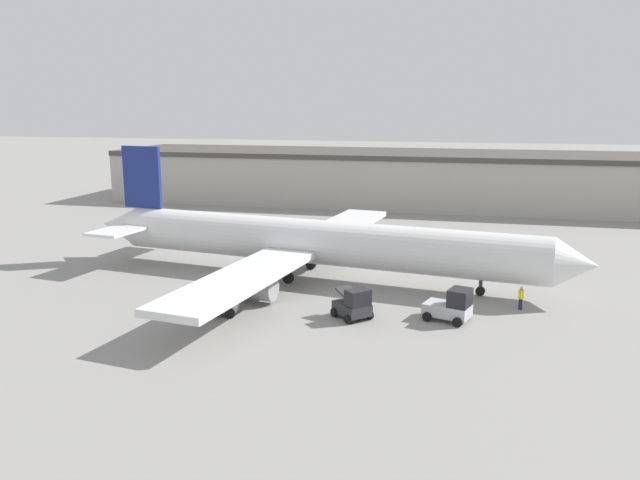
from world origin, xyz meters
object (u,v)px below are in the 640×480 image
Objects in this scene: airplane at (309,242)px; ground_crew_worker at (521,297)px; baggage_tug at (221,299)px; pushback_tug at (451,306)px; belt_loader_truck at (354,305)px.

airplane is 17.57m from ground_crew_worker.
baggage_tug is 0.89× the size of pushback_tug.
ground_crew_worker is 21.18m from baggage_tug.
belt_loader_truck is at bearing -152.55° from pushback_tug.
baggage_tug reaches higher than ground_crew_worker.
baggage_tug is at bearing -153.48° from pushback_tug.
airplane is 14.79m from pushback_tug.
baggage_tug is (-20.30, -6.06, 0.22)m from ground_crew_worker.
baggage_tug is at bearing -99.87° from airplane.
ground_crew_worker is (16.78, -4.76, -2.14)m from airplane.
pushback_tug is (15.57, 2.48, -0.08)m from baggage_tug.
airplane is at bearing 58.43° from baggage_tug.
pushback_tug is at bearing -4.51° from baggage_tug.
ground_crew_worker is at bearing 54.57° from pushback_tug.
belt_loader_truck is (9.10, 1.34, -0.11)m from baggage_tug.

